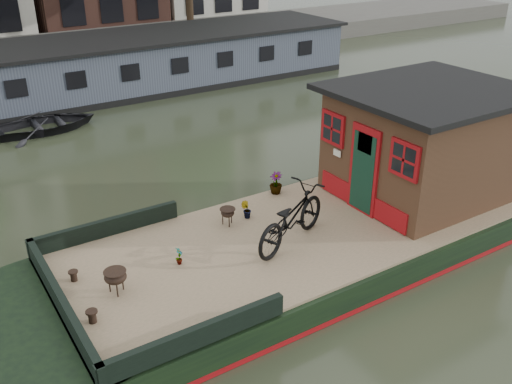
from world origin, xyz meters
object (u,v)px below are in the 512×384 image
bicycle (291,217)px  brazier_rear (228,217)px  potted_plant_a (179,256)px  brazier_front (116,282)px  dinghy (43,120)px  cabin (425,141)px

bicycle → brazier_rear: (-0.65, 1.27, -0.37)m
potted_plant_a → brazier_front: bearing=-170.0°
bicycle → potted_plant_a: bearing=56.1°
brazier_front → dinghy: 10.90m
bicycle → brazier_rear: size_ratio=5.74×
brazier_front → brazier_rear: (2.74, 1.02, -0.03)m
bicycle → potted_plant_a: 2.22m
bicycle → dinghy: bearing=-11.5°
cabin → dinghy: bearing=118.1°
brazier_front → cabin: bearing=0.1°
potted_plant_a → cabin: bearing=-2.0°
dinghy → brazier_front: bearing=171.9°
potted_plant_a → dinghy: (0.20, 10.56, -0.48)m
bicycle → cabin: bearing=-107.5°
cabin → potted_plant_a: 6.03m
brazier_rear → brazier_front: bearing=-159.5°
cabin → potted_plant_a: cabin is taller
bicycle → potted_plant_a: bicycle is taller
cabin → potted_plant_a: (-5.94, 0.21, -1.05)m
cabin → brazier_front: cabin is taller
cabin → brazier_rear: 4.69m
brazier_front → brazier_rear: 2.92m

